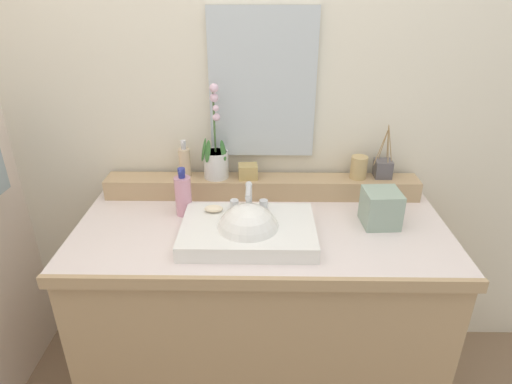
{
  "coord_description": "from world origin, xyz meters",
  "views": [
    {
      "loc": [
        0.0,
        -1.42,
        1.67
      ],
      "look_at": [
        -0.02,
        -0.03,
        0.99
      ],
      "focal_mm": 30.56,
      "sensor_mm": 36.0,
      "label": 1
    }
  ],
  "objects_px": {
    "soap_dispenser": "(184,161)",
    "potted_plant": "(215,157)",
    "soap_bar": "(213,209)",
    "tissue_box": "(380,208)",
    "tumbler_cup": "(358,167)",
    "trinket_box": "(248,171)",
    "lotion_bottle": "(183,195)",
    "sink_basin": "(248,233)",
    "reed_diffuser": "(382,168)"
  },
  "relations": [
    {
      "from": "soap_dispenser",
      "to": "potted_plant",
      "type": "bearing_deg",
      "value": -5.93
    },
    {
      "from": "trinket_box",
      "to": "lotion_bottle",
      "type": "relative_size",
      "value": 0.4
    },
    {
      "from": "trinket_box",
      "to": "tissue_box",
      "type": "height_order",
      "value": "trinket_box"
    },
    {
      "from": "lotion_bottle",
      "to": "tissue_box",
      "type": "relative_size",
      "value": 1.43
    },
    {
      "from": "trinket_box",
      "to": "lotion_bottle",
      "type": "bearing_deg",
      "value": -151.39
    },
    {
      "from": "potted_plant",
      "to": "reed_diffuser",
      "type": "height_order",
      "value": "potted_plant"
    },
    {
      "from": "tissue_box",
      "to": "potted_plant",
      "type": "bearing_deg",
      "value": 159.41
    },
    {
      "from": "soap_dispenser",
      "to": "reed_diffuser",
      "type": "bearing_deg",
      "value": 0.06
    },
    {
      "from": "soap_bar",
      "to": "potted_plant",
      "type": "height_order",
      "value": "potted_plant"
    },
    {
      "from": "tissue_box",
      "to": "trinket_box",
      "type": "bearing_deg",
      "value": 155.43
    },
    {
      "from": "soap_bar",
      "to": "tumbler_cup",
      "type": "bearing_deg",
      "value": 23.62
    },
    {
      "from": "soap_bar",
      "to": "lotion_bottle",
      "type": "distance_m",
      "value": 0.15
    },
    {
      "from": "soap_dispenser",
      "to": "tissue_box",
      "type": "distance_m",
      "value": 0.81
    },
    {
      "from": "sink_basin",
      "to": "potted_plant",
      "type": "relative_size",
      "value": 1.2
    },
    {
      "from": "potted_plant",
      "to": "tumbler_cup",
      "type": "xyz_separation_m",
      "value": [
        0.59,
        0.0,
        -0.04
      ]
    },
    {
      "from": "sink_basin",
      "to": "tumbler_cup",
      "type": "bearing_deg",
      "value": 38.02
    },
    {
      "from": "soap_dispenser",
      "to": "lotion_bottle",
      "type": "height_order",
      "value": "soap_dispenser"
    },
    {
      "from": "soap_bar",
      "to": "tissue_box",
      "type": "distance_m",
      "value": 0.62
    },
    {
      "from": "sink_basin",
      "to": "tissue_box",
      "type": "height_order",
      "value": "sink_basin"
    },
    {
      "from": "sink_basin",
      "to": "soap_dispenser",
      "type": "bearing_deg",
      "value": 127.07
    },
    {
      "from": "soap_dispenser",
      "to": "lotion_bottle",
      "type": "bearing_deg",
      "value": -83.85
    },
    {
      "from": "tumbler_cup",
      "to": "tissue_box",
      "type": "relative_size",
      "value": 0.7
    },
    {
      "from": "lotion_bottle",
      "to": "sink_basin",
      "type": "bearing_deg",
      "value": -35.25
    },
    {
      "from": "sink_basin",
      "to": "tumbler_cup",
      "type": "xyz_separation_m",
      "value": [
        0.45,
        0.35,
        0.11
      ]
    },
    {
      "from": "reed_diffuser",
      "to": "soap_dispenser",
      "type": "bearing_deg",
      "value": -179.94
    },
    {
      "from": "potted_plant",
      "to": "trinket_box",
      "type": "height_order",
      "value": "potted_plant"
    },
    {
      "from": "tumbler_cup",
      "to": "lotion_bottle",
      "type": "height_order",
      "value": "lotion_bottle"
    },
    {
      "from": "soap_bar",
      "to": "lotion_bottle",
      "type": "height_order",
      "value": "lotion_bottle"
    },
    {
      "from": "trinket_box",
      "to": "tissue_box",
      "type": "distance_m",
      "value": 0.55
    },
    {
      "from": "tumbler_cup",
      "to": "trinket_box",
      "type": "distance_m",
      "value": 0.46
    },
    {
      "from": "potted_plant",
      "to": "lotion_bottle",
      "type": "relative_size",
      "value": 2.03
    },
    {
      "from": "sink_basin",
      "to": "tissue_box",
      "type": "bearing_deg",
      "value": 12.97
    },
    {
      "from": "soap_bar",
      "to": "trinket_box",
      "type": "distance_m",
      "value": 0.28
    },
    {
      "from": "tumbler_cup",
      "to": "soap_dispenser",
      "type": "bearing_deg",
      "value": 178.94
    },
    {
      "from": "potted_plant",
      "to": "lotion_bottle",
      "type": "xyz_separation_m",
      "value": [
        -0.11,
        -0.17,
        -0.09
      ]
    },
    {
      "from": "soap_dispenser",
      "to": "tumbler_cup",
      "type": "bearing_deg",
      "value": -1.06
    },
    {
      "from": "soap_dispenser",
      "to": "tumbler_cup",
      "type": "xyz_separation_m",
      "value": [
        0.73,
        -0.01,
        -0.02
      ]
    },
    {
      "from": "lotion_bottle",
      "to": "tissue_box",
      "type": "xyz_separation_m",
      "value": [
        0.75,
        -0.07,
        -0.01
      ]
    },
    {
      "from": "sink_basin",
      "to": "tissue_box",
      "type": "relative_size",
      "value": 3.48
    },
    {
      "from": "tissue_box",
      "to": "lotion_bottle",
      "type": "bearing_deg",
      "value": 174.82
    },
    {
      "from": "tumbler_cup",
      "to": "lotion_bottle",
      "type": "distance_m",
      "value": 0.73
    },
    {
      "from": "sink_basin",
      "to": "soap_dispenser",
      "type": "xyz_separation_m",
      "value": [
        -0.28,
        0.37,
        0.12
      ]
    },
    {
      "from": "tumbler_cup",
      "to": "trinket_box",
      "type": "relative_size",
      "value": 1.21
    },
    {
      "from": "trinket_box",
      "to": "potted_plant",
      "type": "bearing_deg",
      "value": 171.41
    },
    {
      "from": "tumbler_cup",
      "to": "sink_basin",
      "type": "bearing_deg",
      "value": -141.98
    },
    {
      "from": "potted_plant",
      "to": "reed_diffuser",
      "type": "bearing_deg",
      "value": 1.2
    },
    {
      "from": "sink_basin",
      "to": "trinket_box",
      "type": "bearing_deg",
      "value": 91.74
    },
    {
      "from": "tumbler_cup",
      "to": "lotion_bottle",
      "type": "xyz_separation_m",
      "value": [
        -0.71,
        -0.17,
        -0.05
      ]
    },
    {
      "from": "soap_bar",
      "to": "soap_dispenser",
      "type": "distance_m",
      "value": 0.32
    },
    {
      "from": "potted_plant",
      "to": "tissue_box",
      "type": "xyz_separation_m",
      "value": [
        0.64,
        -0.24,
        -0.1
      ]
    }
  ]
}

